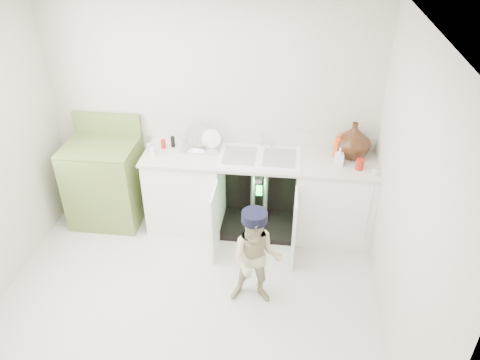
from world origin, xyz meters
name	(u,v)px	position (x,y,z in m)	size (l,w,h in m)	color
ground	(188,301)	(0.00, 0.00, 0.00)	(3.50, 3.50, 0.00)	beige
room_shell	(178,189)	(0.00, 0.00, 1.25)	(6.00, 5.50, 1.26)	beige
counter_run	(263,190)	(0.60, 1.21, 0.49)	(2.44, 1.02, 1.28)	white
avocado_stove	(106,181)	(-1.16, 1.18, 0.49)	(0.76, 0.65, 1.18)	olive
repair_worker	(256,258)	(0.63, 0.10, 0.50)	(0.48, 0.95, 0.98)	tan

